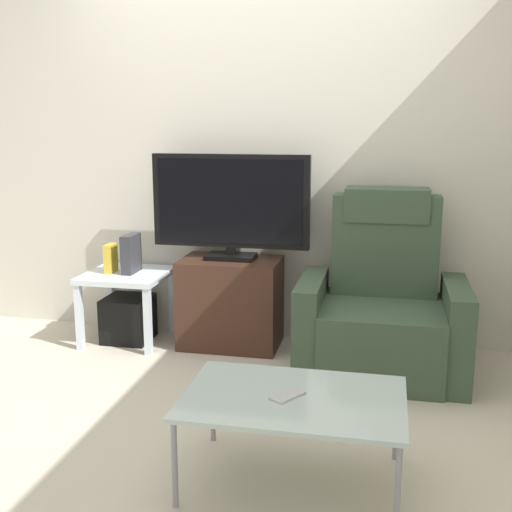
{
  "coord_description": "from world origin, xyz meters",
  "views": [
    {
      "loc": [
        0.88,
        -3.03,
        1.47
      ],
      "look_at": [
        0.13,
        0.5,
        0.7
      ],
      "focal_mm": 44.01,
      "sensor_mm": 36.0,
      "label": 1
    }
  ],
  "objects_px": {
    "tv_stand": "(230,302)",
    "coffee_table": "(294,402)",
    "recliner_armchair": "(382,310)",
    "side_table": "(127,283)",
    "book_upright": "(111,258)",
    "cell_phone": "(287,396)",
    "television": "(230,204)",
    "subwoofer_box": "(128,319)",
    "game_console": "(131,254)"
  },
  "relations": [
    {
      "from": "recliner_armchair",
      "to": "subwoofer_box",
      "type": "relative_size",
      "value": 3.54
    },
    {
      "from": "tv_stand",
      "to": "cell_phone",
      "type": "distance_m",
      "value": 1.68
    },
    {
      "from": "side_table",
      "to": "book_upright",
      "type": "xyz_separation_m",
      "value": [
        -0.1,
        -0.02,
        0.17
      ]
    },
    {
      "from": "book_upright",
      "to": "cell_phone",
      "type": "bearing_deg",
      "value": -45.8
    },
    {
      "from": "recliner_armchair",
      "to": "game_console",
      "type": "height_order",
      "value": "recliner_armchair"
    },
    {
      "from": "television",
      "to": "subwoofer_box",
      "type": "xyz_separation_m",
      "value": [
        -0.71,
        -0.07,
        -0.8
      ]
    },
    {
      "from": "tv_stand",
      "to": "game_console",
      "type": "height_order",
      "value": "game_console"
    },
    {
      "from": "television",
      "to": "recliner_armchair",
      "type": "xyz_separation_m",
      "value": [
        0.99,
        -0.23,
        -0.58
      ]
    },
    {
      "from": "coffee_table",
      "to": "cell_phone",
      "type": "bearing_deg",
      "value": -154.24
    },
    {
      "from": "recliner_armchair",
      "to": "book_upright",
      "type": "xyz_separation_m",
      "value": [
        -1.8,
        0.14,
        0.2
      ]
    },
    {
      "from": "subwoofer_box",
      "to": "coffee_table",
      "type": "distance_m",
      "value": 2.04
    },
    {
      "from": "tv_stand",
      "to": "subwoofer_box",
      "type": "height_order",
      "value": "tv_stand"
    },
    {
      "from": "cell_phone",
      "to": "tv_stand",
      "type": "bearing_deg",
      "value": 146.15
    },
    {
      "from": "subwoofer_box",
      "to": "game_console",
      "type": "distance_m",
      "value": 0.46
    },
    {
      "from": "tv_stand",
      "to": "subwoofer_box",
      "type": "xyz_separation_m",
      "value": [
        -0.71,
        -0.05,
        -0.14
      ]
    },
    {
      "from": "game_console",
      "to": "tv_stand",
      "type": "bearing_deg",
      "value": 3.27
    },
    {
      "from": "book_upright",
      "to": "coffee_table",
      "type": "relative_size",
      "value": 0.21
    },
    {
      "from": "side_table",
      "to": "cell_phone",
      "type": "distance_m",
      "value": 2.02
    },
    {
      "from": "side_table",
      "to": "coffee_table",
      "type": "xyz_separation_m",
      "value": [
        1.37,
        -1.49,
        -0.04
      ]
    },
    {
      "from": "tv_stand",
      "to": "side_table",
      "type": "relative_size",
      "value": 1.21
    },
    {
      "from": "tv_stand",
      "to": "television",
      "type": "bearing_deg",
      "value": 90.0
    },
    {
      "from": "tv_stand",
      "to": "book_upright",
      "type": "bearing_deg",
      "value": -175.17
    },
    {
      "from": "tv_stand",
      "to": "coffee_table",
      "type": "relative_size",
      "value": 0.72
    },
    {
      "from": "game_console",
      "to": "coffee_table",
      "type": "height_order",
      "value": "game_console"
    },
    {
      "from": "recliner_armchair",
      "to": "television",
      "type": "bearing_deg",
      "value": 156.59
    },
    {
      "from": "game_console",
      "to": "cell_phone",
      "type": "bearing_deg",
      "value": -49.17
    },
    {
      "from": "television",
      "to": "cell_phone",
      "type": "bearing_deg",
      "value": -68.08
    },
    {
      "from": "television",
      "to": "book_upright",
      "type": "relative_size",
      "value": 5.37
    },
    {
      "from": "subwoofer_box",
      "to": "coffee_table",
      "type": "xyz_separation_m",
      "value": [
        1.37,
        -1.49,
        0.21
      ]
    },
    {
      "from": "tv_stand",
      "to": "recliner_armchair",
      "type": "xyz_separation_m",
      "value": [
        0.99,
        -0.21,
        0.08
      ]
    },
    {
      "from": "television",
      "to": "tv_stand",
      "type": "bearing_deg",
      "value": -90.0
    },
    {
      "from": "book_upright",
      "to": "game_console",
      "type": "distance_m",
      "value": 0.14
    },
    {
      "from": "tv_stand",
      "to": "coffee_table",
      "type": "bearing_deg",
      "value": -66.94
    },
    {
      "from": "tv_stand",
      "to": "subwoofer_box",
      "type": "distance_m",
      "value": 0.73
    },
    {
      "from": "television",
      "to": "subwoofer_box",
      "type": "distance_m",
      "value": 1.07
    },
    {
      "from": "side_table",
      "to": "coffee_table",
      "type": "height_order",
      "value": "side_table"
    },
    {
      "from": "recliner_armchair",
      "to": "cell_phone",
      "type": "xyz_separation_m",
      "value": [
        -0.36,
        -1.34,
        0.01
      ]
    },
    {
      "from": "tv_stand",
      "to": "television",
      "type": "relative_size",
      "value": 0.63
    },
    {
      "from": "side_table",
      "to": "cell_phone",
      "type": "relative_size",
      "value": 3.6
    },
    {
      "from": "television",
      "to": "coffee_table",
      "type": "xyz_separation_m",
      "value": [
        0.66,
        -1.56,
        -0.59
      ]
    },
    {
      "from": "cell_phone",
      "to": "book_upright",
      "type": "bearing_deg",
      "value": 168.19
    },
    {
      "from": "book_upright",
      "to": "tv_stand",
      "type": "bearing_deg",
      "value": 4.83
    },
    {
      "from": "tv_stand",
      "to": "subwoofer_box",
      "type": "bearing_deg",
      "value": -176.09
    },
    {
      "from": "recliner_armchair",
      "to": "coffee_table",
      "type": "height_order",
      "value": "recliner_armchair"
    },
    {
      "from": "coffee_table",
      "to": "game_console",
      "type": "bearing_deg",
      "value": 131.56
    },
    {
      "from": "television",
      "to": "side_table",
      "type": "height_order",
      "value": "television"
    },
    {
      "from": "subwoofer_box",
      "to": "coffee_table",
      "type": "height_order",
      "value": "coffee_table"
    },
    {
      "from": "tv_stand",
      "to": "cell_phone",
      "type": "relative_size",
      "value": 4.35
    },
    {
      "from": "subwoofer_box",
      "to": "book_upright",
      "type": "bearing_deg",
      "value": -168.69
    },
    {
      "from": "subwoofer_box",
      "to": "game_console",
      "type": "xyz_separation_m",
      "value": [
        0.04,
        0.01,
        0.46
      ]
    }
  ]
}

